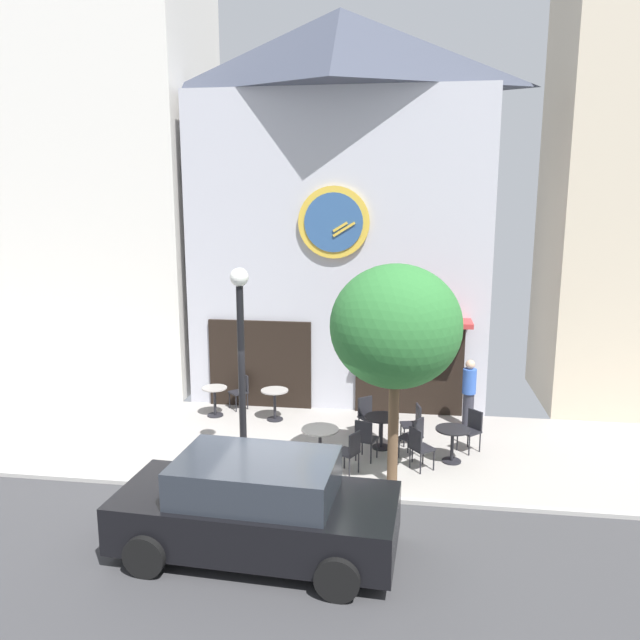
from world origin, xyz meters
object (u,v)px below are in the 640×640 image
street_tree (396,327)px  cafe_chair_mid_row (419,445)px  pedestrian_blue (469,393)px  cafe_chair_curbside (241,389)px  cafe_chair_corner (367,413)px  cafe_table_leftmost (452,438)px  cafe_chair_under_awning (414,435)px  street_lamp (242,371)px  cafe_table_center (382,425)px  cafe_chair_facing_wall (472,427)px  cafe_chair_outer (414,421)px  cafe_table_center_right (275,399)px  cafe_chair_left_end (365,437)px  cafe_chair_right_end (350,450)px  parked_car_black (257,507)px  cafe_table_near_door (320,437)px  cafe_table_near_curb (215,397)px

street_tree → cafe_chair_mid_row: size_ratio=4.74×
pedestrian_blue → cafe_chair_curbside: bearing=174.5°
cafe_chair_mid_row → cafe_chair_curbside: 5.53m
street_tree → cafe_chair_corner: 3.59m
cafe_table_leftmost → cafe_chair_curbside: bearing=153.3°
cafe_chair_under_awning → pedestrian_blue: pedestrian_blue is taller
street_lamp → street_tree: size_ratio=0.97×
cafe_table_center → cafe_chair_mid_row: size_ratio=0.84×
street_tree → cafe_table_center: 3.10m
cafe_table_leftmost → cafe_chair_facing_wall: size_ratio=0.81×
cafe_chair_curbside → cafe_chair_outer: 4.79m
cafe_chair_facing_wall → pedestrian_blue: pedestrian_blue is taller
cafe_chair_curbside → cafe_table_center: bearing=-29.5°
cafe_table_center → cafe_chair_facing_wall: 1.95m
street_lamp → cafe_table_center_right: bearing=89.9°
street_lamp → cafe_table_leftmost: 4.59m
cafe_chair_left_end → pedestrian_blue: 3.26m
cafe_table_leftmost → pedestrian_blue: pedestrian_blue is taller
street_lamp → cafe_chair_left_end: 2.97m
cafe_chair_facing_wall → cafe_chair_right_end: bearing=-147.6°
street_lamp → cafe_chair_outer: (3.40, 1.87, -1.56)m
cafe_table_center → parked_car_black: 4.72m
cafe_chair_mid_row → cafe_chair_outer: bearing=94.0°
cafe_chair_mid_row → parked_car_black: bearing=-126.8°
parked_car_black → cafe_chair_left_end: bearing=68.9°
street_lamp → cafe_chair_outer: bearing=28.8°
cafe_chair_under_awning → parked_car_black: bearing=-121.7°
street_tree → cafe_table_near_door: bearing=151.9°
cafe_chair_under_awning → cafe_table_near_curb: bearing=158.6°
cafe_table_center → cafe_chair_curbside: size_ratio=0.84×
parked_car_black → street_tree: bearing=53.0°
cafe_chair_right_end → parked_car_black: bearing=-111.6°
cafe_table_center_right → pedestrian_blue: 4.70m
street_tree → cafe_chair_curbside: size_ratio=4.74×
street_lamp → cafe_table_near_curb: bearing=117.4°
cafe_table_near_door → cafe_chair_corner: (0.87, 1.62, -0.01)m
cafe_table_center_right → cafe_chair_curbside: 1.28m
cafe_table_center → cafe_chair_left_end: (-0.31, -0.72, -0.00)m
cafe_table_center → pedestrian_blue: pedestrian_blue is taller
cafe_table_center → cafe_chair_facing_wall: bearing=4.5°
cafe_chair_facing_wall → parked_car_black: size_ratio=0.21×
cafe_chair_corner → cafe_chair_right_end: bearing=-95.0°
cafe_table_near_door → parked_car_black: 3.51m
cafe_table_center → cafe_table_leftmost: 1.58m
cafe_chair_curbside → cafe_chair_under_awning: size_ratio=1.00×
street_tree → cafe_table_near_door: street_tree is taller
cafe_chair_curbside → cafe_chair_left_end: (3.44, -2.84, 0.00)m
street_tree → cafe_table_near_curb: street_tree is taller
street_tree → cafe_chair_outer: size_ratio=4.74×
cafe_table_leftmost → street_lamp: bearing=-166.4°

